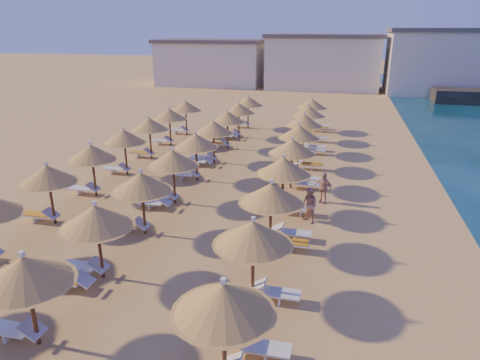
% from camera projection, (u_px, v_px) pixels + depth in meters
% --- Properties ---
extents(ground, '(220.00, 220.00, 0.00)m').
position_uv_depth(ground, '(223.00, 243.00, 17.27)').
color(ground, tan).
rests_on(ground, ground).
extents(hotel_blocks, '(47.68, 10.67, 8.10)m').
position_uv_depth(hotel_blocks, '(330.00, 62.00, 58.31)').
color(hotel_blocks, silver).
rests_on(hotel_blocks, ground).
extents(parasol_row_east, '(2.54, 36.71, 2.86)m').
position_uv_depth(parasol_row_east, '(283.00, 167.00, 19.30)').
color(parasol_row_east, brown).
rests_on(parasol_row_east, ground).
extents(parasol_row_west, '(2.54, 36.71, 2.86)m').
position_uv_depth(parasol_row_west, '(173.00, 159.00, 20.44)').
color(parasol_row_west, brown).
rests_on(parasol_row_west, ground).
extents(parasol_row_inland, '(2.54, 26.46, 2.86)m').
position_uv_depth(parasol_row_inland, '(109.00, 145.00, 22.94)').
color(parasol_row_inland, brown).
rests_on(parasol_row_inland, ground).
extents(loungers, '(12.76, 35.64, 0.66)m').
position_uv_depth(loungers, '(200.00, 197.00, 21.06)').
color(loungers, white).
rests_on(loungers, ground).
extents(beachgoer_c, '(1.00, 0.76, 1.58)m').
position_uv_depth(beachgoer_c, '(323.00, 187.00, 21.03)').
color(beachgoer_c, tan).
rests_on(beachgoer_c, ground).
extents(beachgoer_b, '(1.00, 0.99, 1.63)m').
position_uv_depth(beachgoer_b, '(309.00, 205.00, 18.85)').
color(beachgoer_b, tan).
rests_on(beachgoer_b, ground).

